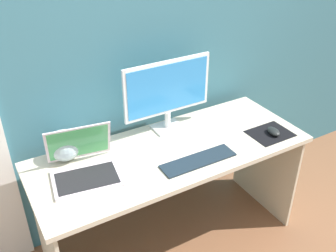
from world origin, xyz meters
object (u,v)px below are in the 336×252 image
Objects in this scene: laptop at (84,166)px; keyboard_external at (198,160)px; fishbowl at (64,145)px; monitor at (168,91)px; mouse at (274,131)px.

laptop is 0.89× the size of keyboard_external.
keyboard_external is at bearing -32.40° from fishbowl.
keyboard_external is (-0.03, -0.38, -0.25)m from monitor.
fishbowl is at bearing 179.37° from monitor.
fishbowl is (-0.04, 0.18, 0.03)m from laptop.
keyboard_external is 0.54m from mouse.
laptop is (-0.59, -0.18, -0.20)m from monitor.
mouse is at bearing -10.40° from laptop.
laptop reaches higher than keyboard_external.
monitor is at bearing -0.63° from fishbowl.
keyboard_external is at bearing -19.72° from laptop.
mouse is at bearing -36.50° from monitor.
fishbowl reaches higher than mouse.
laptop is 2.19× the size of fishbowl.
monitor is 0.45m from keyboard_external.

